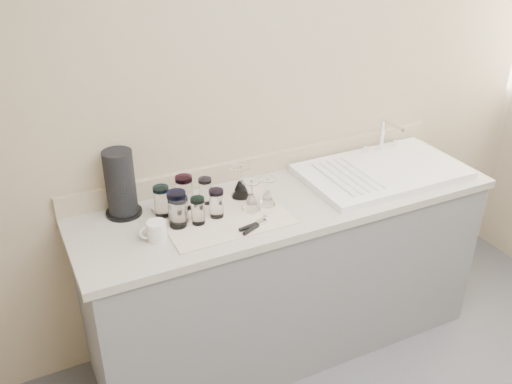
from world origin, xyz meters
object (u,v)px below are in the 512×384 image
tumbler_magenta (177,209)px  tumbler_teal (162,201)px  white_mug (156,231)px  paper_towel_roll (121,184)px  tumbler_purple (205,191)px  tumbler_blue (198,211)px  goblet_back_left (241,186)px  tumbler_cyan (184,192)px  sink_unit (382,171)px  goblet_front_right (267,196)px  can_opener (254,226)px  tumbler_lavender (216,203)px  goblet_front_left (251,200)px  tumbler_extra (181,209)px

tumbler_magenta → tumbler_teal: bearing=106.4°
white_mug → paper_towel_roll: bearing=104.3°
tumbler_teal → tumbler_purple: bearing=5.9°
tumbler_blue → goblet_back_left: 0.30m
tumbler_cyan → sink_unit: bearing=-6.1°
tumbler_teal → goblet_front_right: tumbler_teal is taller
can_opener → paper_towel_roll: size_ratio=0.48×
tumbler_lavender → goblet_front_right: size_ratio=0.97×
tumbler_lavender → can_opener: 0.20m
goblet_front_right → paper_towel_roll: paper_towel_roll is taller
tumbler_teal → goblet_front_right: (0.47, -0.12, -0.03)m
goblet_front_left → tumbler_extra: bearing=172.9°
tumbler_blue → can_opener: tumbler_blue is taller
tumbler_extra → white_mug: tumbler_extra is taller
tumbler_magenta → tumbler_lavender: size_ratio=1.25×
tumbler_extra → paper_towel_roll: size_ratio=0.39×
can_opener → paper_towel_roll: 0.62m
goblet_front_right → sink_unit: bearing=2.7°
white_mug → paper_towel_roll: (-0.07, 0.27, 0.11)m
tumbler_teal → goblet_front_right: bearing=-14.4°
tumbler_magenta → goblet_back_left: 0.37m
tumbler_extra → white_mug: bearing=-149.9°
tumbler_purple → tumbler_lavender: 0.14m
tumbler_blue → can_opener: 0.25m
tumbler_purple → tumbler_lavender: bearing=-90.2°
tumbler_cyan → can_opener: size_ratio=1.06×
tumbler_blue → goblet_front_left: (0.26, 0.01, -0.01)m
tumbler_magenta → goblet_back_left: bearing=18.4°
can_opener → white_mug: 0.42m
tumbler_cyan → tumbler_teal: bearing=-168.9°
tumbler_cyan → white_mug: (-0.20, -0.19, -0.04)m
tumbler_lavender → goblet_front_left: (0.17, -0.01, -0.02)m
tumbler_magenta → tumbler_blue: size_ratio=1.32×
tumbler_teal → goblet_back_left: 0.39m
tumbler_lavender → paper_towel_roll: paper_towel_roll is taller
tumbler_teal → goblet_front_left: bearing=-18.4°
tumbler_blue → goblet_back_left: size_ratio=0.78×
tumbler_purple → paper_towel_roll: size_ratio=0.40×
goblet_front_right → white_mug: goblet_front_right is taller
paper_towel_roll → tumbler_cyan: bearing=-17.0°
sink_unit → tumbler_teal: size_ratio=5.76×
goblet_back_left → paper_towel_roll: 0.56m
sink_unit → tumbler_lavender: (-0.93, -0.03, 0.06)m
tumbler_extra → white_mug: 0.17m
tumbler_magenta → tumbler_extra: bearing=44.0°
paper_towel_roll → tumbler_blue: bearing=-41.1°
goblet_back_left → white_mug: 0.50m
tumbler_purple → tumbler_blue: same height
tumbler_extra → goblet_front_left: goblet_front_left is taller
tumbler_extra → goblet_front_right: (0.41, -0.03, -0.02)m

